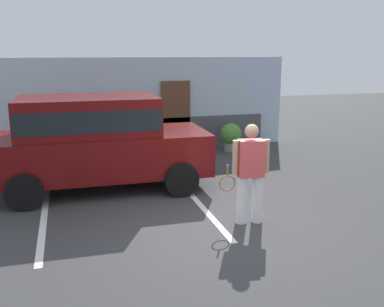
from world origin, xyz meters
name	(u,v)px	position (x,y,z in m)	size (l,w,h in m)	color
ground_plane	(215,227)	(0.00, 0.00, 0.00)	(40.00, 40.00, 0.00)	#38383A
parking_stripe_0	(44,214)	(-2.88, 1.50, 0.00)	(0.12, 4.40, 0.01)	silver
parking_stripe_1	(195,199)	(0.09, 1.50, 0.00)	(0.12, 4.40, 0.01)	silver
house_frontage	(147,107)	(0.01, 6.43, 1.32)	(8.87, 0.40, 2.81)	silver
parked_suv	(96,138)	(-1.78, 2.76, 1.15)	(4.63, 2.21, 2.05)	#590C0C
tennis_player_man	(250,173)	(0.65, 0.05, 0.92)	(0.90, 0.33, 1.78)	white
potted_plant_by_porch	(231,136)	(2.40, 5.48, 0.47)	(0.64, 0.64, 0.85)	gray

